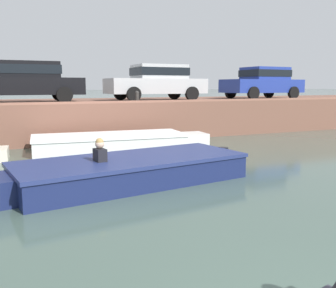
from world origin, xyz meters
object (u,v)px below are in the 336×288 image
boat_moored_central_white (117,142)px  car_left_inner_black (28,80)px  car_right_inner_blue (263,81)px  mooring_bollard_east (137,96)px  motorboat_passing (122,171)px  car_centre_silver (157,81)px

boat_moored_central_white → car_left_inner_black: size_ratio=1.40×
car_right_inner_blue → mooring_bollard_east: car_right_inner_blue is taller
motorboat_passing → car_centre_silver: bearing=63.1°
car_right_inner_blue → mooring_bollard_east: (-7.22, -1.71, -0.61)m
car_left_inner_black → car_right_inner_blue: (11.02, 0.00, -0.00)m
boat_moored_central_white → mooring_bollard_east: (1.31, 1.75, 1.45)m
car_left_inner_black → mooring_bollard_east: size_ratio=9.54×
boat_moored_central_white → car_centre_silver: size_ratio=1.38×
motorboat_passing → car_left_inner_black: bearing=99.9°
car_centre_silver → mooring_bollard_east: size_ratio=9.66×
motorboat_passing → mooring_bollard_east: 6.70m
motorboat_passing → car_right_inner_blue: size_ratio=1.50×
boat_moored_central_white → car_right_inner_blue: 9.43m
boat_moored_central_white → motorboat_passing: size_ratio=0.97×
car_left_inner_black → mooring_bollard_east: bearing=-24.2°
car_left_inner_black → boat_moored_central_white: bearing=-54.2°
car_centre_silver → car_right_inner_blue: (5.70, 0.00, -0.00)m
boat_moored_central_white → mooring_bollard_east: size_ratio=13.37×
motorboat_passing → car_right_inner_blue: car_right_inner_blue is taller
car_centre_silver → mooring_bollard_east: car_centre_silver is taller
motorboat_passing → car_left_inner_black: (-1.36, 7.79, 2.04)m
mooring_bollard_east → car_left_inner_black: bearing=155.8°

